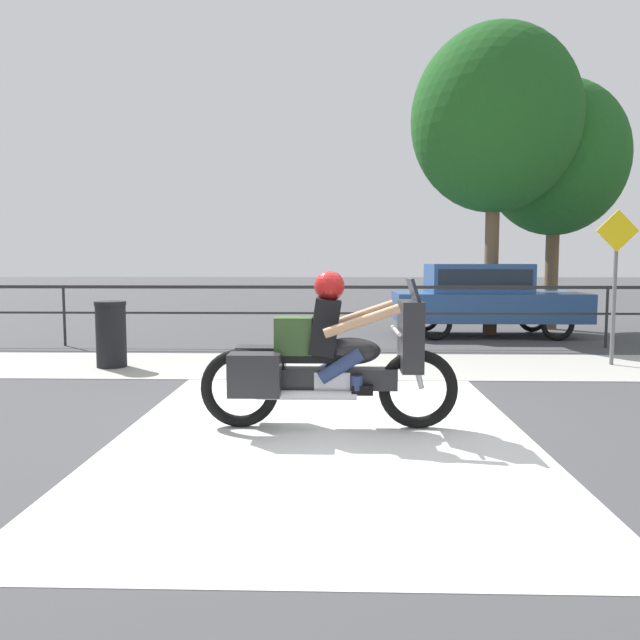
% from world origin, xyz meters
% --- Properties ---
extents(ground_plane, '(120.00, 120.00, 0.00)m').
position_xyz_m(ground_plane, '(0.00, 0.00, 0.00)').
color(ground_plane, '#424244').
extents(sidewalk_band, '(44.00, 2.40, 0.01)m').
position_xyz_m(sidewalk_band, '(0.00, 3.40, 0.01)').
color(sidewalk_band, '#A8A59E').
rests_on(sidewalk_band, ground).
extents(crosswalk_band, '(3.76, 6.00, 0.01)m').
position_xyz_m(crosswalk_band, '(-0.03, -0.20, 0.00)').
color(crosswalk_band, silver).
rests_on(crosswalk_band, ground).
extents(fence_railing, '(36.00, 0.05, 1.16)m').
position_xyz_m(fence_railing, '(0.00, 5.58, 0.91)').
color(fence_railing, '#232326').
rests_on(fence_railing, ground).
extents(motorcycle, '(2.48, 0.76, 1.51)m').
position_xyz_m(motorcycle, '(-0.01, -0.19, 0.68)').
color(motorcycle, black).
rests_on(motorcycle, ground).
extents(parked_car, '(3.97, 1.78, 1.55)m').
position_xyz_m(parked_car, '(3.24, 7.42, 0.89)').
color(parked_car, '#284C84').
rests_on(parked_car, ground).
extents(trash_bin, '(0.47, 0.47, 1.01)m').
position_xyz_m(trash_bin, '(-3.32, 3.17, 0.51)').
color(trash_bin, black).
rests_on(trash_bin, ground).
extents(street_sign, '(0.64, 0.06, 2.38)m').
position_xyz_m(street_sign, '(4.34, 3.58, 1.47)').
color(street_sign, slate).
rests_on(street_sign, ground).
extents(tree_behind_sign, '(3.27, 3.27, 5.81)m').
position_xyz_m(tree_behind_sign, '(5.17, 8.86, 4.00)').
color(tree_behind_sign, brown).
rests_on(tree_behind_sign, ground).
extents(tree_behind_car, '(3.58, 3.58, 6.60)m').
position_xyz_m(tree_behind_car, '(3.46, 7.68, 4.62)').
color(tree_behind_car, brown).
rests_on(tree_behind_car, ground).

